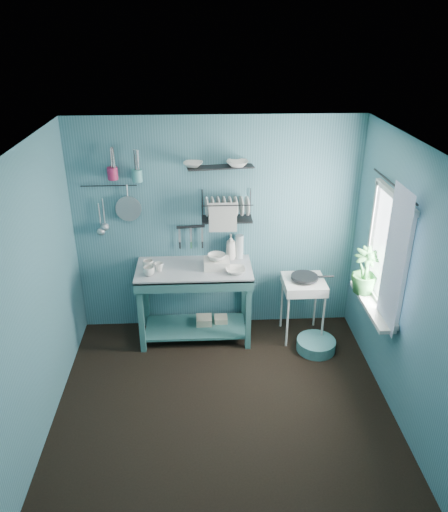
{
  "coord_description": "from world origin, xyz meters",
  "views": [
    {
      "loc": [
        -0.19,
        -3.73,
        3.39
      ],
      "look_at": [
        0.05,
        0.85,
        1.2
      ],
      "focal_mm": 35.0,
      "sensor_mm": 36.0,
      "label": 1
    }
  ],
  "objects_px": {
    "soap_bottle": "(231,247)",
    "floor_basin": "(316,345)",
    "mug_left": "(149,271)",
    "potted_plant": "(365,271)",
    "utensil_cup_magenta": "(113,173)",
    "work_counter": "(195,303)",
    "hotplate_stand": "(302,308)",
    "wash_tub": "(217,264)",
    "dish_rack": "(227,206)",
    "mug_right": "(148,264)",
    "mug_mid": "(159,267)",
    "colander": "(128,209)",
    "storage_tin_large": "(204,325)",
    "water_bottle": "(239,247)",
    "utensil_cup_teal": "(137,176)",
    "frying_pan": "(304,277)",
    "storage_tin_small": "(221,324)"
  },
  "relations": [
    {
      "from": "utensil_cup_magenta",
      "to": "colander",
      "type": "relative_size",
      "value": 0.46
    },
    {
      "from": "storage_tin_small",
      "to": "storage_tin_large",
      "type": "bearing_deg",
      "value": -171.47
    },
    {
      "from": "floor_basin",
      "to": "mug_right",
      "type": "bearing_deg",
      "value": 169.29
    },
    {
      "from": "mug_mid",
      "to": "dish_rack",
      "type": "height_order",
      "value": "dish_rack"
    },
    {
      "from": "mug_right",
      "to": "utensil_cup_magenta",
      "type": "relative_size",
      "value": 0.95
    },
    {
      "from": "work_counter",
      "to": "floor_basin",
      "type": "xyz_separation_m",
      "value": [
        1.35,
        -0.35,
        -0.39
      ]
    },
    {
      "from": "utensil_cup_teal",
      "to": "storage_tin_small",
      "type": "relative_size",
      "value": 0.65
    },
    {
      "from": "utensil_cup_magenta",
      "to": "work_counter",
      "type": "bearing_deg",
      "value": -15.0
    },
    {
      "from": "work_counter",
      "to": "frying_pan",
      "type": "relative_size",
      "value": 4.25
    },
    {
      "from": "mug_right",
      "to": "floor_basin",
      "type": "height_order",
      "value": "mug_right"
    },
    {
      "from": "colander",
      "to": "storage_tin_large",
      "type": "xyz_separation_m",
      "value": [
        0.8,
        -0.2,
        -1.4
      ]
    },
    {
      "from": "mug_left",
      "to": "potted_plant",
      "type": "xyz_separation_m",
      "value": [
        2.22,
        -0.35,
        0.12
      ]
    },
    {
      "from": "hotplate_stand",
      "to": "utensil_cup_teal",
      "type": "bearing_deg",
      "value": -178.73
    },
    {
      "from": "soap_bottle",
      "to": "floor_basin",
      "type": "distance_m",
      "value": 1.47
    },
    {
      "from": "mug_left",
      "to": "water_bottle",
      "type": "xyz_separation_m",
      "value": [
        1.0,
        0.38,
        0.09
      ]
    },
    {
      "from": "hotplate_stand",
      "to": "potted_plant",
      "type": "xyz_separation_m",
      "value": [
        0.51,
        -0.46,
        0.7
      ]
    },
    {
      "from": "water_bottle",
      "to": "hotplate_stand",
      "type": "xyz_separation_m",
      "value": [
        0.71,
        -0.27,
        -0.67
      ]
    },
    {
      "from": "potted_plant",
      "to": "storage_tin_large",
      "type": "relative_size",
      "value": 2.21
    },
    {
      "from": "wash_tub",
      "to": "hotplate_stand",
      "type": "xyz_separation_m",
      "value": [
        0.98,
        -0.03,
        -0.58
      ]
    },
    {
      "from": "colander",
      "to": "hotplate_stand",
      "type": "bearing_deg",
      "value": -9.03
    },
    {
      "from": "dish_rack",
      "to": "utensil_cup_magenta",
      "type": "height_order",
      "value": "utensil_cup_magenta"
    },
    {
      "from": "mug_mid",
      "to": "hotplate_stand",
      "type": "bearing_deg",
      "value": 0.19
    },
    {
      "from": "mug_left",
      "to": "dish_rack",
      "type": "relative_size",
      "value": 0.22
    },
    {
      "from": "colander",
      "to": "storage_tin_large",
      "type": "bearing_deg",
      "value": -14.18
    },
    {
      "from": "utensil_cup_teal",
      "to": "potted_plant",
      "type": "bearing_deg",
      "value": -17.62
    },
    {
      "from": "work_counter",
      "to": "hotplate_stand",
      "type": "xyz_separation_m",
      "value": [
        1.23,
        -0.05,
        -0.08
      ]
    },
    {
      "from": "mug_left",
      "to": "soap_bottle",
      "type": "distance_m",
      "value": 0.97
    },
    {
      "from": "mug_mid",
      "to": "water_bottle",
      "type": "distance_m",
      "value": 0.95
    },
    {
      "from": "hotplate_stand",
      "to": "soap_bottle",
      "type": "bearing_deg",
      "value": 172.55
    },
    {
      "from": "mug_mid",
      "to": "dish_rack",
      "type": "xyz_separation_m",
      "value": [
        0.75,
        0.23,
        0.6
      ]
    },
    {
      "from": "soap_bottle",
      "to": "dish_rack",
      "type": "bearing_deg",
      "value": -149.26
    },
    {
      "from": "utensil_cup_magenta",
      "to": "water_bottle",
      "type": "bearing_deg",
      "value": -0.09
    },
    {
      "from": "colander",
      "to": "potted_plant",
      "type": "distance_m",
      "value": 2.59
    },
    {
      "from": "wash_tub",
      "to": "soap_bottle",
      "type": "relative_size",
      "value": 0.94
    },
    {
      "from": "mug_mid",
      "to": "utensil_cup_magenta",
      "type": "bearing_deg",
      "value": 147.86
    },
    {
      "from": "mug_right",
      "to": "utensil_cup_magenta",
      "type": "distance_m",
      "value": 1.05
    },
    {
      "from": "frying_pan",
      "to": "colander",
      "type": "bearing_deg",
      "value": 170.97
    },
    {
      "from": "utensil_cup_magenta",
      "to": "mug_right",
      "type": "bearing_deg",
      "value": -34.02
    },
    {
      "from": "wash_tub",
      "to": "dish_rack",
      "type": "distance_m",
      "value": 0.64
    },
    {
      "from": "work_counter",
      "to": "mug_right",
      "type": "bearing_deg",
      "value": 169.76
    },
    {
      "from": "floor_basin",
      "to": "dish_rack",
      "type": "bearing_deg",
      "value": 151.93
    },
    {
      "from": "hotplate_stand",
      "to": "potted_plant",
      "type": "relative_size",
      "value": 1.52
    },
    {
      "from": "storage_tin_small",
      "to": "mug_mid",
      "type": "bearing_deg",
      "value": -168.37
    },
    {
      "from": "mug_mid",
      "to": "storage_tin_large",
      "type": "distance_m",
      "value": 0.97
    },
    {
      "from": "mug_left",
      "to": "water_bottle",
      "type": "distance_m",
      "value": 1.07
    },
    {
      "from": "wash_tub",
      "to": "soap_bottle",
      "type": "height_order",
      "value": "soap_bottle"
    },
    {
      "from": "soap_bottle",
      "to": "utensil_cup_teal",
      "type": "relative_size",
      "value": 2.3
    },
    {
      "from": "mug_right",
      "to": "soap_bottle",
      "type": "distance_m",
      "value": 0.95
    },
    {
      "from": "wash_tub",
      "to": "water_bottle",
      "type": "bearing_deg",
      "value": 41.63
    },
    {
      "from": "hotplate_stand",
      "to": "utensil_cup_magenta",
      "type": "relative_size",
      "value": 5.69
    }
  ]
}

